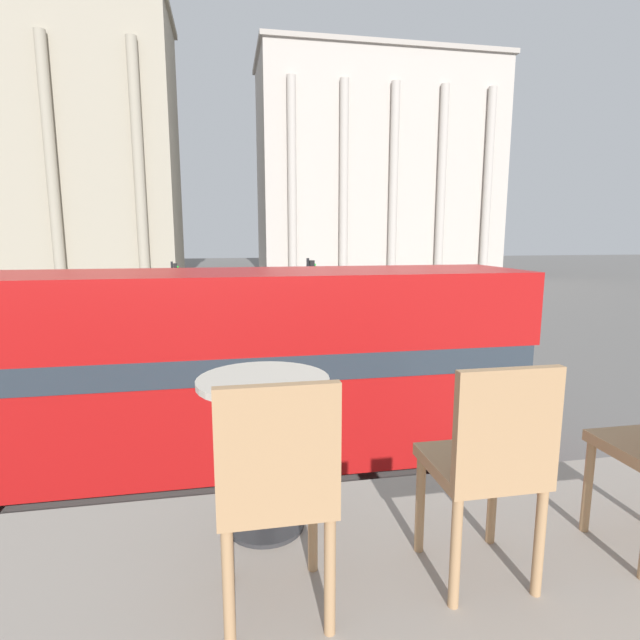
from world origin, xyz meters
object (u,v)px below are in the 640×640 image
(car_black, at_px, (101,307))
(cafe_dining_table, at_px, (264,419))
(plaza_building_right, at_px, (376,171))
(traffic_light_mid, at_px, (310,287))
(cafe_chair_1, at_px, (489,461))
(pedestrian_white, at_px, (83,321))
(double_decker_bus, at_px, (223,367))
(cafe_chair_0, at_px, (276,486))
(traffic_light_far, at_px, (174,282))
(traffic_light_near, at_px, (1,330))
(pedestrian_grey, at_px, (271,294))
(plaza_building_left, at_px, (29,149))

(car_black, bearing_deg, cafe_dining_table, -22.39)
(plaza_building_right, bearing_deg, traffic_light_mid, -110.94)
(cafe_chair_1, bearing_deg, pedestrian_white, 104.06)
(double_decker_bus, height_order, cafe_chair_0, cafe_chair_0)
(cafe_chair_1, bearing_deg, traffic_light_mid, 78.01)
(traffic_light_far, bearing_deg, plaza_building_right, 55.49)
(cafe_chair_1, height_order, traffic_light_near, cafe_chair_1)
(pedestrian_white, relative_size, pedestrian_grey, 0.91)
(cafe_chair_0, height_order, cafe_chair_1, same)
(traffic_light_far, bearing_deg, traffic_light_near, -100.05)
(traffic_light_far, bearing_deg, cafe_chair_0, -83.71)
(traffic_light_mid, relative_size, traffic_light_far, 1.14)
(cafe_chair_1, relative_size, traffic_light_near, 0.25)
(traffic_light_far, xyz_separation_m, car_black, (-4.12, 0.93, -1.43))
(cafe_dining_table, distance_m, pedestrian_grey, 28.77)
(car_black, bearing_deg, cafe_chair_1, -21.10)
(traffic_light_near, relative_size, traffic_light_mid, 0.98)
(plaza_building_right, distance_m, pedestrian_grey, 33.15)
(plaza_building_right, bearing_deg, double_decker_bus, -109.95)
(plaza_building_left, xyz_separation_m, traffic_light_near, (11.59, -37.55, -9.92))
(cafe_dining_table, distance_m, car_black, 28.25)
(plaza_building_left, relative_size, pedestrian_white, 16.09)
(traffic_light_mid, height_order, car_black, traffic_light_mid)
(cafe_chair_1, distance_m, traffic_light_near, 13.41)
(cafe_chair_0, xyz_separation_m, car_black, (-7.07, 27.75, -3.14))
(cafe_dining_table, distance_m, traffic_light_near, 12.56)
(traffic_light_far, distance_m, car_black, 4.46)
(cafe_chair_1, xyz_separation_m, traffic_light_near, (-6.46, 11.66, -1.48))
(plaza_building_left, bearing_deg, cafe_dining_table, -70.50)
(plaza_building_left, bearing_deg, cafe_chair_0, -70.72)
(cafe_chair_1, distance_m, traffic_light_far, 27.11)
(traffic_light_far, relative_size, pedestrian_grey, 1.80)
(pedestrian_white, bearing_deg, plaza_building_left, -18.54)
(traffic_light_near, height_order, traffic_light_mid, traffic_light_mid)
(car_black, bearing_deg, plaza_building_right, 102.56)
(cafe_chair_0, bearing_deg, plaza_building_right, 68.20)
(cafe_dining_table, bearing_deg, traffic_light_far, 96.44)
(cafe_dining_table, bearing_deg, plaza_building_right, 72.65)
(double_decker_bus, xyz_separation_m, pedestrian_white, (-6.16, 14.05, -1.32))
(cafe_chair_0, relative_size, traffic_light_near, 0.25)
(cafe_chair_1, height_order, car_black, cafe_chair_1)
(pedestrian_grey, bearing_deg, cafe_dining_table, 54.23)
(plaza_building_right, height_order, traffic_light_far, plaza_building_right)
(cafe_dining_table, bearing_deg, cafe_chair_1, -33.87)
(double_decker_bus, xyz_separation_m, plaza_building_left, (-16.97, 41.60, 10.03))
(car_black, bearing_deg, traffic_light_near, -31.88)
(pedestrian_white, bearing_deg, traffic_light_far, -74.00)
(cafe_dining_table, bearing_deg, plaza_building_left, 109.50)
(cafe_chair_0, relative_size, cafe_chair_1, 1.00)
(cafe_dining_table, relative_size, traffic_light_near, 0.20)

